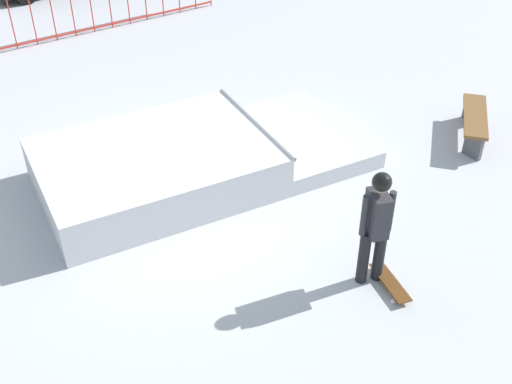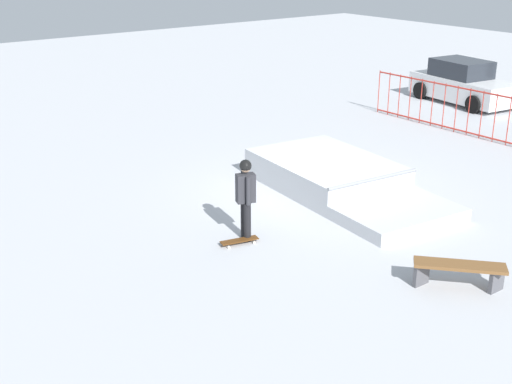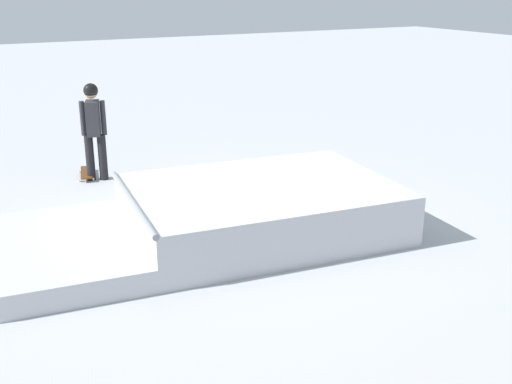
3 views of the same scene
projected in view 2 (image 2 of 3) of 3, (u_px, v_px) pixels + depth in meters
ground_plane at (318, 191)px, 16.92m from camera, size 60.00×60.00×0.00m
skate_ramp at (337, 179)px, 16.83m from camera, size 5.63×3.13×0.74m
skater at (246, 193)px, 13.91m from camera, size 0.42×0.43×1.73m
skateboard at (239, 241)px, 13.98m from camera, size 0.39×0.82×0.09m
perimeter_fence at (495, 117)px, 20.72m from camera, size 9.53×0.10×1.50m
park_bench at (459, 270)px, 12.13m from camera, size 1.46×1.37×0.48m
parked_car_white at (463, 84)px, 25.67m from camera, size 4.28×2.31×1.60m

